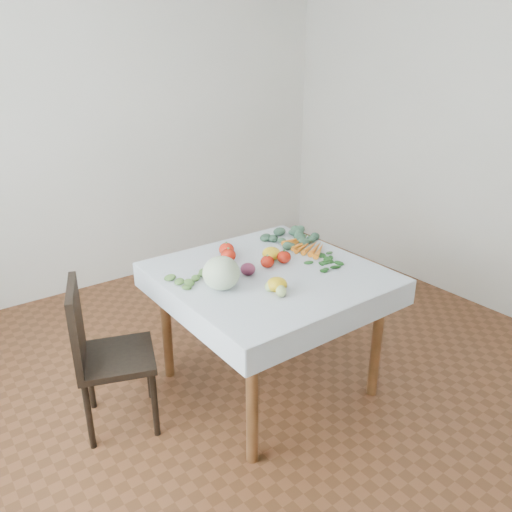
{
  "coord_description": "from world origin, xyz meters",
  "views": [
    {
      "loc": [
        -1.57,
        -1.99,
        1.9
      ],
      "look_at": [
        -0.02,
        0.1,
        0.82
      ],
      "focal_mm": 35.0,
      "sensor_mm": 36.0,
      "label": 1
    }
  ],
  "objects_px": {
    "carrot_bunch": "(306,245)",
    "cabbage": "(221,273)",
    "table": "(269,288)",
    "heirloom_back": "(271,253)",
    "chair": "(100,348)"
  },
  "relations": [
    {
      "from": "table",
      "to": "heirloom_back",
      "type": "bearing_deg",
      "value": 47.63
    },
    {
      "from": "chair",
      "to": "heirloom_back",
      "type": "bearing_deg",
      "value": -6.51
    },
    {
      "from": "carrot_bunch",
      "to": "cabbage",
      "type": "bearing_deg",
      "value": -167.26
    },
    {
      "from": "cabbage",
      "to": "carrot_bunch",
      "type": "bearing_deg",
      "value": 12.74
    },
    {
      "from": "table",
      "to": "chair",
      "type": "distance_m",
      "value": 0.96
    },
    {
      "from": "chair",
      "to": "carrot_bunch",
      "type": "height_order",
      "value": "chair"
    },
    {
      "from": "heirloom_back",
      "to": "carrot_bunch",
      "type": "xyz_separation_m",
      "value": [
        0.29,
        0.02,
        -0.02
      ]
    },
    {
      "from": "cabbage",
      "to": "heirloom_back",
      "type": "height_order",
      "value": "cabbage"
    },
    {
      "from": "heirloom_back",
      "to": "table",
      "type": "bearing_deg",
      "value": -132.37
    },
    {
      "from": "chair",
      "to": "cabbage",
      "type": "xyz_separation_m",
      "value": [
        0.58,
        -0.27,
        0.36
      ]
    },
    {
      "from": "cabbage",
      "to": "heirloom_back",
      "type": "xyz_separation_m",
      "value": [
        0.44,
        0.15,
        -0.05
      ]
    },
    {
      "from": "table",
      "to": "carrot_bunch",
      "type": "bearing_deg",
      "value": 19.32
    },
    {
      "from": "table",
      "to": "heirloom_back",
      "type": "height_order",
      "value": "heirloom_back"
    },
    {
      "from": "cabbage",
      "to": "carrot_bunch",
      "type": "xyz_separation_m",
      "value": [
        0.73,
        0.17,
        -0.07
      ]
    },
    {
      "from": "cabbage",
      "to": "carrot_bunch",
      "type": "relative_size",
      "value": 0.59
    }
  ]
}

